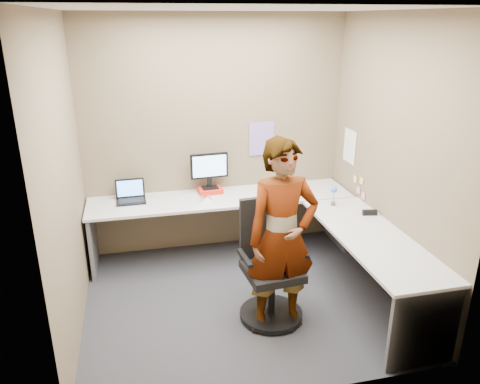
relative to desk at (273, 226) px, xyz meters
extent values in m
plane|color=#27282D|center=(-0.44, -0.39, -0.59)|extent=(3.00, 3.00, 0.00)
plane|color=brown|center=(-0.44, 0.91, 0.76)|extent=(3.00, 0.00, 3.00)
plane|color=brown|center=(1.06, -0.39, 0.76)|extent=(0.00, 2.70, 2.70)
plane|color=brown|center=(-1.94, -0.39, 0.76)|extent=(0.00, 2.70, 2.70)
plane|color=white|center=(-0.44, -0.39, 2.11)|extent=(3.00, 3.00, 0.00)
cube|color=silver|center=(-0.44, 0.59, 0.13)|extent=(2.96, 0.65, 0.03)
cube|color=silver|center=(0.74, -0.71, 0.13)|extent=(0.65, 1.91, 0.03)
cube|color=#59595B|center=(-1.88, 0.59, -0.24)|extent=(0.04, 0.60, 0.70)
cube|color=#59595B|center=(1.00, 0.59, -0.24)|extent=(0.04, 0.60, 0.70)
cube|color=#59595B|center=(0.74, -1.63, -0.24)|extent=(0.60, 0.04, 0.70)
cube|color=red|center=(-0.54, 0.76, 0.17)|extent=(0.28, 0.22, 0.05)
cube|color=black|center=(-0.54, 0.76, 0.20)|extent=(0.19, 0.14, 0.01)
cube|color=black|center=(-0.54, 0.78, 0.26)|extent=(0.05, 0.04, 0.11)
cube|color=black|center=(-0.54, 0.78, 0.46)|extent=(0.43, 0.06, 0.29)
cube|color=#93CDFF|center=(-0.54, 0.76, 0.46)|extent=(0.39, 0.03, 0.24)
cube|color=black|center=(-1.43, 0.67, 0.15)|extent=(0.32, 0.24, 0.02)
cube|color=black|center=(-1.44, 0.78, 0.26)|extent=(0.32, 0.07, 0.21)
cube|color=#5099FF|center=(-1.44, 0.78, 0.26)|extent=(0.28, 0.05, 0.17)
cube|color=#B7B7BC|center=(-0.63, 0.52, 0.16)|extent=(0.12, 0.08, 0.04)
sphere|color=red|center=(-0.63, 0.51, 0.19)|extent=(0.04, 0.04, 0.04)
cone|color=white|center=(-0.62, 0.48, 0.17)|extent=(0.10, 0.10, 0.06)
cube|color=black|center=(0.95, -0.26, 0.17)|extent=(0.15, 0.07, 0.05)
cylinder|color=brown|center=(0.69, 0.07, 0.16)|extent=(0.05, 0.05, 0.04)
cylinder|color=#338C3F|center=(0.69, 0.07, 0.25)|extent=(0.01, 0.01, 0.14)
sphere|color=#3C74D4|center=(0.69, 0.07, 0.32)|extent=(0.07, 0.07, 0.07)
cube|color=#846BB7|center=(0.11, 0.90, 0.71)|extent=(0.30, 0.01, 0.40)
cube|color=white|center=(1.05, 0.51, 0.66)|extent=(0.01, 0.28, 0.38)
cube|color=#F2E059|center=(1.05, 0.16, 0.36)|extent=(0.01, 0.07, 0.07)
cube|color=pink|center=(1.05, 0.21, 0.23)|extent=(0.01, 0.07, 0.07)
cube|color=pink|center=(1.05, 0.09, 0.21)|extent=(0.01, 0.07, 0.07)
cube|color=#F2E059|center=(1.05, 0.31, 0.33)|extent=(0.01, 0.07, 0.07)
cylinder|color=black|center=(-0.23, -0.73, -0.55)|extent=(0.59, 0.59, 0.04)
cylinder|color=black|center=(-0.23, -0.73, -0.32)|extent=(0.06, 0.06, 0.42)
cube|color=black|center=(-0.23, -0.73, -0.10)|extent=(0.52, 0.52, 0.07)
cube|color=black|center=(-0.25, -0.50, 0.25)|extent=(0.46, 0.09, 0.58)
cube|color=black|center=(-0.49, -0.76, 0.08)|extent=(0.07, 0.32, 0.03)
cube|color=black|center=(0.03, -0.71, 0.08)|extent=(0.07, 0.32, 0.03)
imported|color=#999399|center=(-0.18, -0.83, 0.28)|extent=(0.66, 0.45, 1.74)
camera|label=1|loc=(-1.35, -4.26, 2.04)|focal=35.00mm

